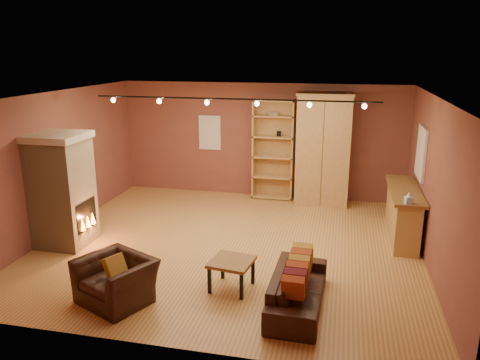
% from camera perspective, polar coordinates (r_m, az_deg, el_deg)
% --- Properties ---
extents(floor, '(7.00, 7.00, 0.00)m').
position_cam_1_polar(floor, '(8.95, -1.25, -7.87)').
color(floor, '#A9763C').
rests_on(floor, ground).
extents(ceiling, '(7.00, 7.00, 0.00)m').
position_cam_1_polar(ceiling, '(8.25, -1.37, 10.27)').
color(ceiling, '#57331B').
rests_on(ceiling, back_wall).
extents(back_wall, '(7.00, 0.02, 2.80)m').
position_cam_1_polar(back_wall, '(11.60, 2.55, 4.83)').
color(back_wall, brown).
rests_on(back_wall, floor).
extents(left_wall, '(0.02, 6.50, 2.80)m').
position_cam_1_polar(left_wall, '(9.91, -21.37, 1.89)').
color(left_wall, brown).
rests_on(left_wall, floor).
extents(right_wall, '(0.02, 6.50, 2.80)m').
position_cam_1_polar(right_wall, '(8.40, 22.56, -0.57)').
color(right_wall, brown).
rests_on(right_wall, floor).
extents(fireplace, '(1.01, 0.98, 2.12)m').
position_cam_1_polar(fireplace, '(9.26, -20.83, -1.15)').
color(fireplace, tan).
rests_on(fireplace, floor).
extents(back_window, '(0.56, 0.04, 0.86)m').
position_cam_1_polar(back_window, '(11.84, -3.70, 5.77)').
color(back_window, white).
rests_on(back_window, back_wall).
extents(bookcase, '(0.99, 0.39, 2.43)m').
position_cam_1_polar(bookcase, '(11.45, 4.11, 3.82)').
color(bookcase, tan).
rests_on(bookcase, floor).
extents(armoire, '(1.29, 0.73, 2.63)m').
position_cam_1_polar(armoire, '(11.12, 10.11, 3.71)').
color(armoire, tan).
rests_on(armoire, floor).
extents(bar_counter, '(0.57, 2.08, 1.00)m').
position_cam_1_polar(bar_counter, '(9.65, 19.22, -3.78)').
color(bar_counter, tan).
rests_on(bar_counter, floor).
extents(tissue_box, '(0.14, 0.14, 0.22)m').
position_cam_1_polar(tissue_box, '(8.59, 19.87, -2.14)').
color(tissue_box, '#92C4EA').
rests_on(tissue_box, bar_counter).
extents(right_window, '(0.05, 0.90, 1.00)m').
position_cam_1_polar(right_window, '(9.68, 21.22, 3.12)').
color(right_window, white).
rests_on(right_window, right_wall).
extents(loveseat, '(0.57, 1.81, 0.76)m').
position_cam_1_polar(loveseat, '(6.86, 7.09, -12.26)').
color(loveseat, black).
rests_on(loveseat, floor).
extents(armchair, '(1.19, 1.02, 0.88)m').
position_cam_1_polar(armchair, '(7.13, -14.91, -10.93)').
color(armchair, black).
rests_on(armchair, floor).
extents(coffee_table, '(0.70, 0.70, 0.47)m').
position_cam_1_polar(coffee_table, '(7.26, -1.02, -10.26)').
color(coffee_table, olive).
rests_on(coffee_table, floor).
extents(track_rail, '(5.20, 0.09, 0.13)m').
position_cam_1_polar(track_rail, '(8.45, -1.03, 9.62)').
color(track_rail, black).
rests_on(track_rail, ceiling).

